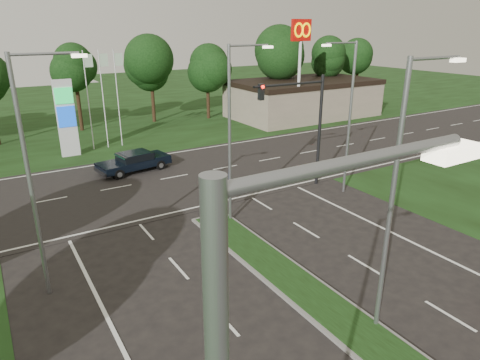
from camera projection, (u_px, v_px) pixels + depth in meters
verge_far at (70, 108)px, 53.74m from camera, size 160.00×50.00×0.02m
cross_road at (161, 180)px, 28.82m from camera, size 160.00×12.00×0.02m
commercial_building at (303, 99)px, 48.54m from camera, size 16.00×9.00×4.00m
streetlight_median_near at (398, 188)px, 13.13m from camera, size 2.53×0.22×9.00m
streetlight_median_far at (233, 126)px, 21.16m from camera, size 2.53×0.22×9.00m
streetlight_left_far at (34, 168)px, 15.01m from camera, size 2.53×0.22×9.00m
streetlight_right_far at (348, 111)px, 24.97m from camera, size 2.53×0.22×9.00m
traffic_signal at (304, 115)px, 25.94m from camera, size 5.10×0.42×7.00m
median_signs at (213, 191)px, 22.14m from camera, size 1.16×1.76×2.38m
gas_pylon at (69, 116)px, 33.16m from camera, size 5.80×1.26×8.00m
mcdonalds_sign at (301, 46)px, 41.32m from camera, size 2.20×0.47×10.40m
treeline_far at (93, 60)px, 39.36m from camera, size 6.00×6.00×9.90m
navy_sedan at (134, 161)px, 30.30m from camera, size 5.22×2.78×1.37m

